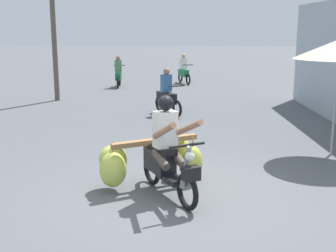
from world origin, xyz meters
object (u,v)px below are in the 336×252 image
Objects in this scene: motorbike_distant_ahead_right at (183,71)px; motorbike_distant_ahead_left at (167,96)px; motorbike_main_loaded at (153,158)px; motorbike_distant_far_ahead at (118,74)px; utility_pole at (53,19)px.

motorbike_distant_ahead_left is at bearing -95.76° from motorbike_distant_ahead_right.
motorbike_distant_ahead_right is (0.78, 7.69, 0.00)m from motorbike_distant_ahead_left.
motorbike_distant_far_ahead is at bearing 98.68° from motorbike_main_loaded.
motorbike_distant_ahead_left is (0.21, 6.48, 0.04)m from motorbike_main_loaded.
motorbike_distant_far_ahead is 0.28× the size of utility_pole.
motorbike_distant_ahead_right is 0.97× the size of motorbike_distant_far_ahead.
motorbike_distant_ahead_left is 7.73m from motorbike_distant_ahead_right.
motorbike_distant_far_ahead is at bearing 63.54° from utility_pole.
motorbike_distant_ahead_left and motorbike_distant_far_ahead have the same top height.
motorbike_main_loaded is at bearing -67.41° from utility_pole.
utility_pole is at bearing 112.59° from motorbike_main_loaded.
motorbike_distant_ahead_right is at bearing 24.78° from motorbike_distant_far_ahead.
motorbike_distant_ahead_left is 0.25× the size of utility_pole.
motorbike_main_loaded is 1.34× the size of motorbike_distant_ahead_left.
motorbike_main_loaded reaches higher than motorbike_distant_ahead_left.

